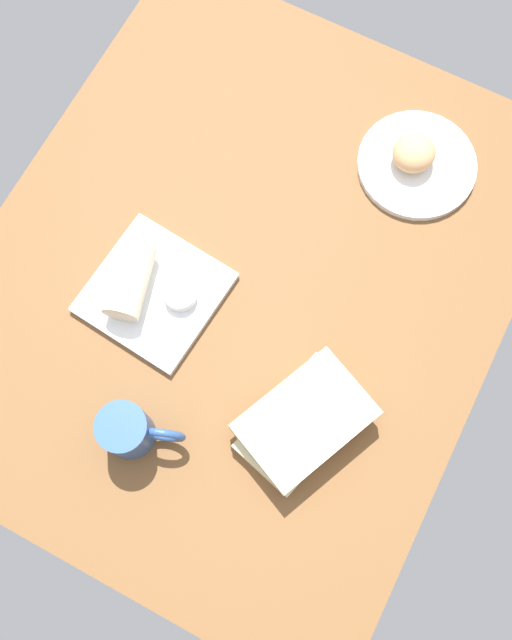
{
  "coord_description": "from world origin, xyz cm",
  "views": [
    {
      "loc": [
        -35.8,
        -21.41,
        122.15
      ],
      "look_at": [
        -6.7,
        -6.29,
        7.0
      ],
      "focal_mm": 39.91,
      "sensor_mm": 36.0,
      "label": 1
    }
  ],
  "objects_px": {
    "square_plate": "(155,293)",
    "sauce_cup": "(180,294)",
    "book_stack": "(304,422)",
    "round_plate": "(417,165)",
    "coffee_mug": "(129,431)",
    "breakfast_wrap": "(129,281)",
    "scone_pastry": "(414,153)"
  },
  "relations": [
    {
      "from": "round_plate",
      "to": "breakfast_wrap",
      "type": "bearing_deg",
      "value": 142.64
    },
    {
      "from": "round_plate",
      "to": "coffee_mug",
      "type": "height_order",
      "value": "coffee_mug"
    },
    {
      "from": "round_plate",
      "to": "book_stack",
      "type": "relative_size",
      "value": 0.91
    },
    {
      "from": "square_plate",
      "to": "sauce_cup",
      "type": "distance_m",
      "value": 0.05
    },
    {
      "from": "book_stack",
      "to": "square_plate",
      "type": "bearing_deg",
      "value": 75.42
    },
    {
      "from": "scone_pastry",
      "to": "breakfast_wrap",
      "type": "relative_size",
      "value": 0.63
    },
    {
      "from": "round_plate",
      "to": "sauce_cup",
      "type": "distance_m",
      "value": 0.5
    },
    {
      "from": "square_plate",
      "to": "coffee_mug",
      "type": "xyz_separation_m",
      "value": [
        -0.23,
        -0.09,
        0.05
      ]
    },
    {
      "from": "breakfast_wrap",
      "to": "scone_pastry",
      "type": "bearing_deg",
      "value": -141.73
    },
    {
      "from": "sauce_cup",
      "to": "coffee_mug",
      "type": "distance_m",
      "value": 0.25
    },
    {
      "from": "scone_pastry",
      "to": "coffee_mug",
      "type": "height_order",
      "value": "coffee_mug"
    },
    {
      "from": "round_plate",
      "to": "breakfast_wrap",
      "type": "distance_m",
      "value": 0.56
    },
    {
      "from": "book_stack",
      "to": "sauce_cup",
      "type": "bearing_deg",
      "value": 70.85
    },
    {
      "from": "breakfast_wrap",
      "to": "round_plate",
      "type": "bearing_deg",
      "value": -142.76
    },
    {
      "from": "breakfast_wrap",
      "to": "sauce_cup",
      "type": "bearing_deg",
      "value": -179.88
    },
    {
      "from": "round_plate",
      "to": "coffee_mug",
      "type": "xyz_separation_m",
      "value": [
        -0.66,
        0.21,
        0.05
      ]
    },
    {
      "from": "sauce_cup",
      "to": "scone_pastry",
      "type": "bearing_deg",
      "value": -30.1
    },
    {
      "from": "coffee_mug",
      "to": "square_plate",
      "type": "bearing_deg",
      "value": 21.71
    },
    {
      "from": "coffee_mug",
      "to": "sauce_cup",
      "type": "bearing_deg",
      "value": 10.56
    },
    {
      "from": "scone_pastry",
      "to": "square_plate",
      "type": "relative_size",
      "value": 0.37
    },
    {
      "from": "square_plate",
      "to": "breakfast_wrap",
      "type": "distance_m",
      "value": 0.05
    },
    {
      "from": "breakfast_wrap",
      "to": "coffee_mug",
      "type": "height_order",
      "value": "coffee_mug"
    },
    {
      "from": "sauce_cup",
      "to": "coffee_mug",
      "type": "xyz_separation_m",
      "value": [
        -0.24,
        -0.05,
        0.02
      ]
    },
    {
      "from": "round_plate",
      "to": "breakfast_wrap",
      "type": "height_order",
      "value": "breakfast_wrap"
    },
    {
      "from": "sauce_cup",
      "to": "book_stack",
      "type": "distance_m",
      "value": 0.3
    },
    {
      "from": "scone_pastry",
      "to": "sauce_cup",
      "type": "xyz_separation_m",
      "value": [
        -0.42,
        0.25,
        -0.01
      ]
    },
    {
      "from": "square_plate",
      "to": "book_stack",
      "type": "distance_m",
      "value": 0.34
    },
    {
      "from": "square_plate",
      "to": "sauce_cup",
      "type": "height_order",
      "value": "sauce_cup"
    },
    {
      "from": "round_plate",
      "to": "book_stack",
      "type": "height_order",
      "value": "book_stack"
    },
    {
      "from": "square_plate",
      "to": "sauce_cup",
      "type": "xyz_separation_m",
      "value": [
        0.01,
        -0.05,
        0.02
      ]
    },
    {
      "from": "round_plate",
      "to": "book_stack",
      "type": "xyz_separation_m",
      "value": [
        -0.52,
        -0.03,
        0.03
      ]
    },
    {
      "from": "coffee_mug",
      "to": "breakfast_wrap",
      "type": "bearing_deg",
      "value": 30.34
    }
  ]
}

